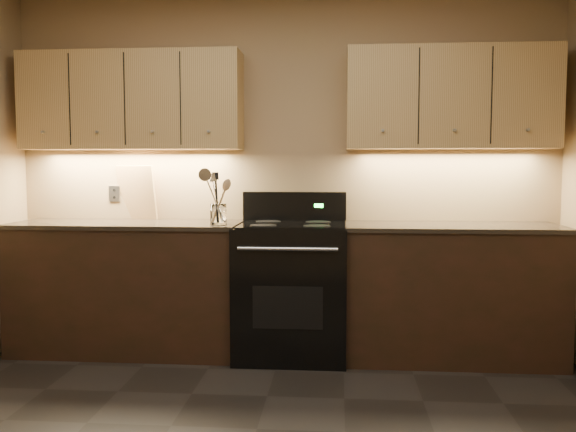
# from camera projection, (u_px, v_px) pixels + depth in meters

# --- Properties ---
(wall_back) EXTENTS (4.00, 0.04, 2.60)m
(wall_back) POSITION_uv_depth(u_px,v_px,m) (284.00, 170.00, 4.52)
(wall_back) COLOR #9C7B5B
(wall_back) RESTS_ON ground
(counter_left) EXTENTS (1.62, 0.62, 0.93)m
(counter_left) POSITION_uv_depth(u_px,v_px,m) (129.00, 286.00, 4.38)
(counter_left) COLOR black
(counter_left) RESTS_ON ground
(counter_right) EXTENTS (1.46, 0.62, 0.93)m
(counter_right) POSITION_uv_depth(u_px,v_px,m) (451.00, 292.00, 4.19)
(counter_right) COLOR black
(counter_right) RESTS_ON ground
(stove) EXTENTS (0.76, 0.68, 1.14)m
(stove) POSITION_uv_depth(u_px,v_px,m) (292.00, 288.00, 4.26)
(stove) COLOR black
(stove) RESTS_ON ground
(upper_cab_left) EXTENTS (1.60, 0.30, 0.70)m
(upper_cab_left) POSITION_uv_depth(u_px,v_px,m) (132.00, 101.00, 4.42)
(upper_cab_left) COLOR tan
(upper_cab_left) RESTS_ON wall_back
(upper_cab_right) EXTENTS (1.44, 0.30, 0.70)m
(upper_cab_right) POSITION_uv_depth(u_px,v_px,m) (451.00, 98.00, 4.23)
(upper_cab_right) COLOR tan
(upper_cab_right) RESTS_ON wall_back
(outlet_plate) EXTENTS (0.08, 0.01, 0.12)m
(outlet_plate) POSITION_uv_depth(u_px,v_px,m) (114.00, 194.00, 4.64)
(outlet_plate) COLOR #B2B5BA
(outlet_plate) RESTS_ON wall_back
(utensil_crock) EXTENTS (0.13, 0.13, 0.14)m
(utensil_crock) POSITION_uv_depth(u_px,v_px,m) (218.00, 215.00, 4.19)
(utensil_crock) COLOR white
(utensil_crock) RESTS_ON counter_left
(cutting_board) EXTENTS (0.33, 0.17, 0.41)m
(cutting_board) POSITION_uv_depth(u_px,v_px,m) (137.00, 192.00, 4.59)
(cutting_board) COLOR tan
(cutting_board) RESTS_ON counter_left
(wooden_spoon) EXTENTS (0.16, 0.07, 0.30)m
(wooden_spoon) POSITION_uv_depth(u_px,v_px,m) (213.00, 200.00, 4.17)
(wooden_spoon) COLOR tan
(wooden_spoon) RESTS_ON utensil_crock
(black_turner) EXTENTS (0.12, 0.15, 0.37)m
(black_turner) POSITION_uv_depth(u_px,v_px,m) (218.00, 196.00, 4.15)
(black_turner) COLOR black
(black_turner) RESTS_ON utensil_crock
(steel_spatula) EXTENTS (0.18, 0.11, 0.36)m
(steel_spatula) POSITION_uv_depth(u_px,v_px,m) (221.00, 197.00, 4.18)
(steel_spatula) COLOR silver
(steel_spatula) RESTS_ON utensil_crock
(steel_skimmer) EXTENTS (0.23, 0.11, 0.38)m
(steel_skimmer) POSITION_uv_depth(u_px,v_px,m) (224.00, 195.00, 4.16)
(steel_skimmer) COLOR silver
(steel_skimmer) RESTS_ON utensil_crock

